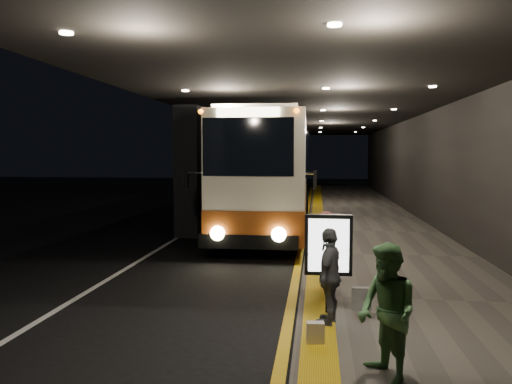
# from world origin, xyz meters

# --- Properties ---
(ground) EXTENTS (90.00, 90.00, 0.00)m
(ground) POSITION_xyz_m (0.00, 0.00, 0.00)
(ground) COLOR black
(lane_line_white) EXTENTS (0.12, 50.00, 0.01)m
(lane_line_white) POSITION_xyz_m (-1.80, 5.00, 0.01)
(lane_line_white) COLOR silver
(lane_line_white) RESTS_ON ground
(kerb_stripe_yellow) EXTENTS (0.18, 50.00, 0.01)m
(kerb_stripe_yellow) POSITION_xyz_m (2.35, 5.00, 0.01)
(kerb_stripe_yellow) COLOR gold
(kerb_stripe_yellow) RESTS_ON ground
(sidewalk) EXTENTS (4.50, 50.00, 0.15)m
(sidewalk) POSITION_xyz_m (4.75, 5.00, 0.07)
(sidewalk) COLOR #514C44
(sidewalk) RESTS_ON ground
(tactile_strip) EXTENTS (0.50, 50.00, 0.01)m
(tactile_strip) POSITION_xyz_m (2.85, 5.00, 0.16)
(tactile_strip) COLOR gold
(tactile_strip) RESTS_ON sidewalk
(terminal_wall) EXTENTS (0.10, 50.00, 6.00)m
(terminal_wall) POSITION_xyz_m (7.00, 5.00, 3.00)
(terminal_wall) COLOR black
(terminal_wall) RESTS_ON ground
(support_columns) EXTENTS (0.80, 24.80, 4.40)m
(support_columns) POSITION_xyz_m (-1.50, 4.00, 2.20)
(support_columns) COLOR black
(support_columns) RESTS_ON ground
(canopy) EXTENTS (9.00, 50.00, 0.40)m
(canopy) POSITION_xyz_m (2.50, 5.00, 4.60)
(canopy) COLOR black
(canopy) RESTS_ON support_columns
(coach_main) EXTENTS (2.86, 12.76, 3.96)m
(coach_main) POSITION_xyz_m (1.09, 6.24, 1.90)
(coach_main) COLOR #EDE3C7
(coach_main) RESTS_ON ground
(coach_second) EXTENTS (2.50, 11.47, 3.60)m
(coach_second) POSITION_xyz_m (0.83, 15.14, 1.73)
(coach_second) COLOR #EDE3C7
(coach_second) RESTS_ON ground
(passenger_boarding) EXTENTS (0.40, 0.58, 1.52)m
(passenger_boarding) POSITION_xyz_m (3.02, -2.61, 0.91)
(passenger_boarding) COLOR #C65F5C
(passenger_boarding) RESTS_ON sidewalk
(passenger_waiting_green) EXTENTS (0.77, 0.91, 1.61)m
(passenger_waiting_green) POSITION_xyz_m (3.62, -6.56, 0.95)
(passenger_waiting_green) COLOR #447641
(passenger_waiting_green) RESTS_ON sidewalk
(passenger_waiting_grey) EXTENTS (0.68, 0.97, 1.51)m
(passenger_waiting_grey) POSITION_xyz_m (3.01, -4.68, 0.90)
(passenger_waiting_grey) COLOR #45474A
(passenger_waiting_grey) RESTS_ON sidewalk
(bag_polka) EXTENTS (0.32, 0.14, 0.39)m
(bag_polka) POSITION_xyz_m (3.57, -3.91, 0.34)
(bag_polka) COLOR black
(bag_polka) RESTS_ON sidewalk
(bag_plain) EXTENTS (0.26, 0.17, 0.30)m
(bag_plain) POSITION_xyz_m (2.80, -5.53, 0.30)
(bag_plain) COLOR silver
(bag_plain) RESTS_ON sidewalk
(info_sign) EXTENTS (0.78, 0.12, 1.65)m
(info_sign) POSITION_xyz_m (3.00, -4.16, 1.26)
(info_sign) COLOR black
(info_sign) RESTS_ON sidewalk
(stanchion_post) EXTENTS (0.05, 0.05, 1.16)m
(stanchion_post) POSITION_xyz_m (2.77, -0.82, 0.73)
(stanchion_post) COLOR black
(stanchion_post) RESTS_ON sidewalk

